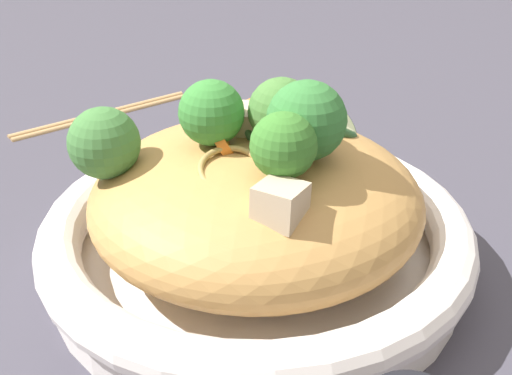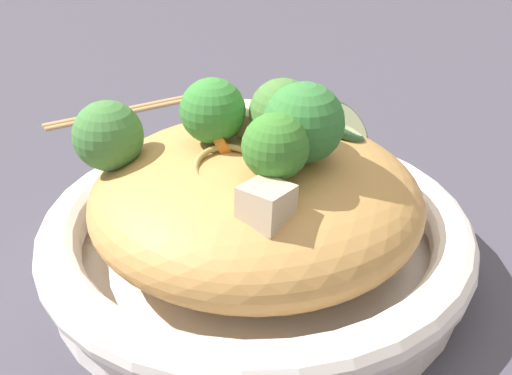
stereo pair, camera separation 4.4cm
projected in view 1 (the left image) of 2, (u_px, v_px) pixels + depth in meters
ground_plane at (256, 267)px, 0.48m from camera, size 3.00×3.00×0.00m
serving_bowl at (256, 239)px, 0.46m from camera, size 0.31×0.31×0.05m
noodle_heap at (256, 198)px, 0.45m from camera, size 0.23×0.23×0.09m
broccoli_florets at (235, 128)px, 0.41m from camera, size 0.11×0.19×0.08m
carrot_coins at (252, 119)px, 0.48m from camera, size 0.12×0.08×0.03m
zucchini_slices at (303, 123)px, 0.48m from camera, size 0.11×0.13×0.05m
chicken_chunks at (277, 145)px, 0.43m from camera, size 0.15×0.06×0.03m
chopsticks_pair at (103, 113)px, 0.72m from camera, size 0.16×0.16×0.01m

